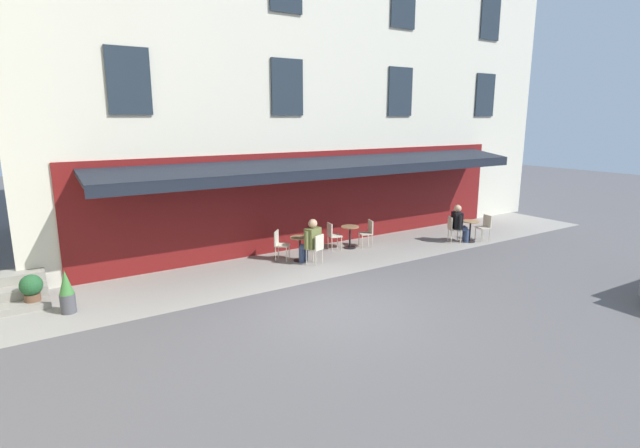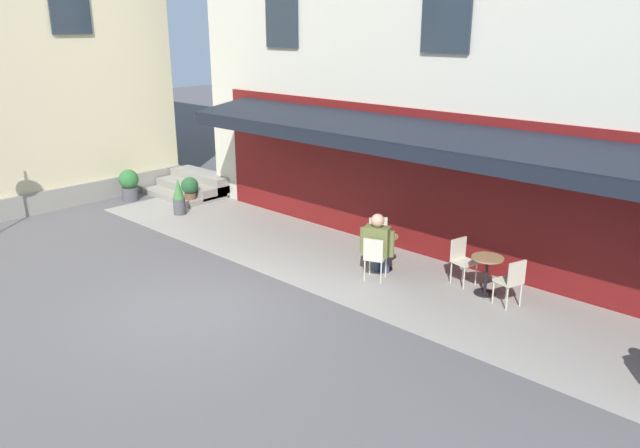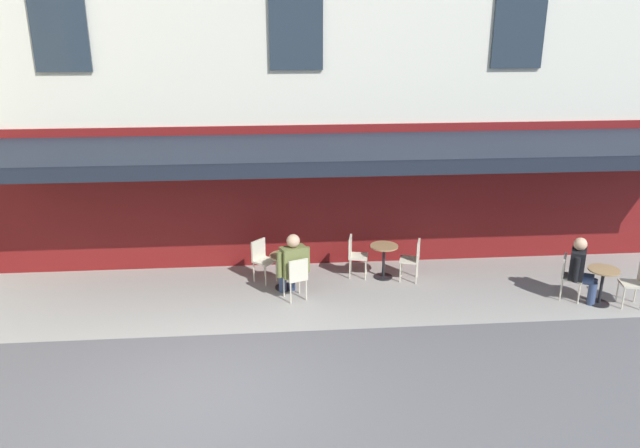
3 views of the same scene
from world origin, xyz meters
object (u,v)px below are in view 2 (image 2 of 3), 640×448
Objects in this scene: cafe_chair_cream_by_window at (462,257)px; potted_plant_entrance_left at (129,184)px; cafe_table_streetside at (383,247)px; cafe_table_mid_terrace at (486,270)px; potted_plant_mid_terrace at (190,189)px; cafe_chair_cream_facing_street at (379,235)px; potted_plant_by_steps at (179,197)px; cafe_chair_cream_corner_left at (512,279)px; cafe_chair_cream_back_row at (375,255)px; seated_companion_in_olive at (378,243)px.

cafe_chair_cream_by_window is 10.27m from potted_plant_entrance_left.
cafe_chair_cream_by_window is 1.62m from cafe_table_streetside.
cafe_table_mid_terrace is 0.96× the size of potted_plant_mid_terrace.
potted_plant_by_steps is (5.94, 1.07, -0.07)m from cafe_chair_cream_facing_street.
cafe_chair_cream_corner_left is 0.92× the size of potted_plant_by_steps.
cafe_chair_cream_corner_left and cafe_chair_cream_back_row have the same top height.
seated_companion_in_olive reaches higher than cafe_chair_cream_by_window.
cafe_chair_cream_corner_left is at bearing 165.01° from cafe_chair_cream_by_window.
potted_plant_entrance_left is (10.80, 1.18, -0.00)m from cafe_table_mid_terrace.
cafe_table_mid_terrace is at bearing -159.64° from seated_companion_in_olive.
seated_companion_in_olive is (2.01, 0.75, 0.23)m from cafe_table_mid_terrace.
cafe_table_streetside is at bearing 137.24° from cafe_chair_cream_facing_street.
cafe_chair_cream_corner_left and cafe_chair_cream_facing_street have the same top height.
cafe_chair_cream_corner_left is at bearing 162.28° from cafe_table_mid_terrace.
cafe_chair_cream_by_window is at bearing -171.84° from potted_plant_by_steps.
potted_plant_mid_terrace is 1.03m from potted_plant_by_steps.
potted_plant_by_steps is (6.63, 0.06, -0.07)m from cafe_chair_cream_back_row.
potted_plant_by_steps reaches higher than cafe_chair_cream_back_row.
cafe_chair_cream_by_window is 1.66m from seated_companion_in_olive.
cafe_chair_cream_facing_street is 6.04m from potted_plant_by_steps.
cafe_chair_cream_by_window is (1.22, -0.33, 0.00)m from cafe_chair_cream_corner_left.
cafe_chair_cream_facing_street reaches higher than potted_plant_mid_terrace.
cafe_chair_cream_facing_street is at bearing -177.70° from potted_plant_mid_terrace.
cafe_table_streetside is 0.47m from seated_companion_in_olive.
seated_companion_in_olive is 8.81m from potted_plant_entrance_left.
cafe_chair_cream_back_row is at bearing 124.18° from cafe_chair_cream_facing_street.
cafe_chair_cream_corner_left is 9.81m from potted_plant_mid_terrace.
potted_plant_entrance_left is at bearing 31.75° from potted_plant_mid_terrace.
cafe_table_streetside is 0.76× the size of potted_plant_by_steps.
cafe_chair_cream_back_row is at bearing -179.51° from potted_plant_by_steps.
cafe_chair_cream_back_row is (2.53, 0.76, 0.00)m from cafe_chair_cream_corner_left.
cafe_chair_cream_facing_street is 6.59m from potted_plant_mid_terrace.
cafe_chair_cream_facing_street reaches higher than potted_plant_entrance_left.
cafe_table_mid_terrace is 0.82× the size of cafe_chair_cream_facing_street.
cafe_chair_cream_back_row is at bearing 111.13° from seated_companion_in_olive.
cafe_table_streetside is 0.82× the size of cafe_chair_cream_facing_street.
cafe_chair_cream_facing_street is at bearing -53.06° from seated_companion_in_olive.
cafe_table_streetside is at bearing -68.87° from cafe_chair_cream_back_row.
cafe_chair_cream_facing_street reaches higher than cafe_table_streetside.
seated_companion_in_olive is 1.50× the size of potted_plant_entrance_left.
seated_companion_in_olive is (0.08, -0.20, 0.17)m from cafe_chair_cream_back_row.
seated_companion_in_olive is at bearing -177.15° from potted_plant_entrance_left.
potted_plant_by_steps reaches higher than cafe_chair_cream_facing_street.
potted_plant_by_steps is (6.41, 0.65, -0.01)m from cafe_table_streetside.
cafe_chair_cream_back_row is 0.28m from seated_companion_in_olive.
potted_plant_mid_terrace is (6.58, 0.26, -0.10)m from cafe_chair_cream_facing_street.
cafe_table_streetside is (2.76, 0.17, -0.06)m from cafe_chair_cream_corner_left.
cafe_chair_cream_facing_street is 1.17× the size of potted_plant_mid_terrace.
cafe_chair_cream_corner_left is 1.21× the size of cafe_table_streetside.
cafe_table_streetside is at bearing 178.66° from potted_plant_mid_terrace.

